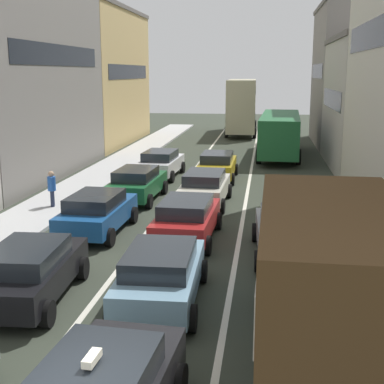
# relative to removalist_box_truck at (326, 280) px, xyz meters

# --- Properties ---
(sidewalk_left) EXTENTS (2.60, 64.00, 0.14)m
(sidewalk_left) POSITION_rel_removalist_box_truck_xyz_m (-10.40, 16.67, -1.90)
(sidewalk_left) COLOR #BABABA
(sidewalk_left) RESTS_ON ground
(lane_stripe_left) EXTENTS (0.16, 60.00, 0.01)m
(lane_stripe_left) POSITION_rel_removalist_box_truck_xyz_m (-5.40, 16.67, -1.97)
(lane_stripe_left) COLOR silver
(lane_stripe_left) RESTS_ON ground
(lane_stripe_right) EXTENTS (0.16, 60.00, 0.01)m
(lane_stripe_right) POSITION_rel_removalist_box_truck_xyz_m (-2.00, 16.67, -1.97)
(lane_stripe_right) COLOR silver
(lane_stripe_right) RESTS_ON ground
(removalist_box_truck) EXTENTS (2.77, 7.73, 3.58)m
(removalist_box_truck) POSITION_rel_removalist_box_truck_xyz_m (0.00, 0.00, 0.00)
(removalist_box_truck) COLOR navy
(removalist_box_truck) RESTS_ON ground
(sedan_centre_lane_second) EXTENTS (2.17, 4.35, 1.49)m
(sedan_centre_lane_second) POSITION_rel_removalist_box_truck_xyz_m (-3.67, 2.85, -1.18)
(sedan_centre_lane_second) COLOR #759EB7
(sedan_centre_lane_second) RESTS_ON ground
(wagon_left_lane_second) EXTENTS (2.27, 4.40, 1.49)m
(wagon_left_lane_second) POSITION_rel_removalist_box_truck_xyz_m (-7.00, 2.60, -1.18)
(wagon_left_lane_second) COLOR black
(wagon_left_lane_second) RESTS_ON ground
(hatchback_centre_lane_third) EXTENTS (2.16, 4.35, 1.49)m
(hatchback_centre_lane_third) POSITION_rel_removalist_box_truck_xyz_m (-3.80, 8.12, -1.18)
(hatchback_centre_lane_third) COLOR #A51E1E
(hatchback_centre_lane_third) RESTS_ON ground
(sedan_left_lane_third) EXTENTS (2.16, 4.35, 1.49)m
(sedan_left_lane_third) POSITION_rel_removalist_box_truck_xyz_m (-7.13, 8.52, -1.18)
(sedan_left_lane_third) COLOR #194C8C
(sedan_left_lane_third) RESTS_ON ground
(coupe_centre_lane_fourth) EXTENTS (2.16, 4.35, 1.49)m
(coupe_centre_lane_fourth) POSITION_rel_removalist_box_truck_xyz_m (-3.77, 13.33, -1.18)
(coupe_centre_lane_fourth) COLOR beige
(coupe_centre_lane_fourth) RESTS_ON ground
(sedan_left_lane_fourth) EXTENTS (2.19, 4.36, 1.49)m
(sedan_left_lane_fourth) POSITION_rel_removalist_box_truck_xyz_m (-6.91, 13.71, -1.18)
(sedan_left_lane_fourth) COLOR #19592D
(sedan_left_lane_fourth) RESTS_ON ground
(sedan_centre_lane_fifth) EXTENTS (2.08, 4.31, 1.49)m
(sedan_centre_lane_fifth) POSITION_rel_removalist_box_truck_xyz_m (-3.75, 19.06, -1.18)
(sedan_centre_lane_fifth) COLOR #B29319
(sedan_centre_lane_fifth) RESTS_ON ground
(sedan_left_lane_fifth) EXTENTS (2.21, 4.37, 1.49)m
(sedan_left_lane_fifth) POSITION_rel_removalist_box_truck_xyz_m (-6.92, 19.35, -1.18)
(sedan_left_lane_fifth) COLOR silver
(sedan_left_lane_fifth) RESTS_ON ground
(sedan_right_lane_behind_truck) EXTENTS (2.24, 4.39, 1.49)m
(sedan_right_lane_behind_truck) POSITION_rel_removalist_box_truck_xyz_m (-0.45, 6.88, -1.18)
(sedan_right_lane_behind_truck) COLOR gray
(sedan_right_lane_behind_truck) RESTS_ON ground
(bus_mid_queue_primary) EXTENTS (3.11, 10.59, 2.90)m
(bus_mid_queue_primary) POSITION_rel_removalist_box_truck_xyz_m (-0.24, 27.71, -0.21)
(bus_mid_queue_primary) COLOR #1E6033
(bus_mid_queue_primary) RESTS_ON ground
(bus_far_queue_secondary) EXTENTS (2.98, 10.55, 5.06)m
(bus_far_queue_secondary) POSITION_rel_removalist_box_truck_xyz_m (-3.52, 41.48, 0.86)
(bus_far_queue_secondary) COLOR #BFB793
(bus_far_queue_secondary) RESTS_ON ground
(pedestrian_near_kerb) EXTENTS (0.34, 0.52, 1.66)m
(pedestrian_near_kerb) POSITION_rel_removalist_box_truck_xyz_m (-10.09, 11.59, -1.03)
(pedestrian_near_kerb) COLOR #262D47
(pedestrian_near_kerb) RESTS_ON ground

